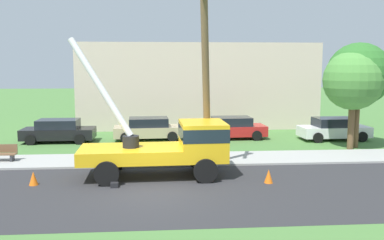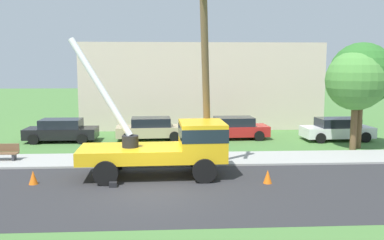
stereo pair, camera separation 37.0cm
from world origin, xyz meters
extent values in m
plane|color=#477538|center=(0.00, 12.00, 0.00)|extent=(120.00, 120.00, 0.00)
cube|color=#2B2B2D|center=(0.00, 0.00, 0.00)|extent=(80.00, 7.57, 0.01)
cube|color=#9E9E99|center=(0.00, 5.23, 0.05)|extent=(80.00, 2.89, 0.10)
cube|color=gold|center=(-1.08, 2.15, 1.02)|extent=(4.38, 2.55, 0.55)
cube|color=gold|center=(2.02, 2.26, 1.55)|extent=(1.98, 2.47, 1.60)
cube|color=#19232D|center=(2.02, 2.26, 1.90)|extent=(2.00, 2.49, 0.56)
cylinder|color=black|center=(-1.06, 2.15, 1.55)|extent=(0.70, 0.70, 0.50)
cylinder|color=silver|center=(-2.36, 2.76, 3.85)|extent=(2.93, 1.56, 4.26)
cube|color=black|center=(-1.63, 0.68, 0.10)|extent=(0.31, 0.31, 0.20)
cube|color=black|center=(-1.73, 3.58, 0.10)|extent=(0.31, 0.31, 0.20)
cylinder|color=black|center=(2.02, 1.06, 0.50)|extent=(1.00, 0.30, 1.00)
cylinder|color=black|center=(1.93, 3.46, 0.50)|extent=(1.00, 0.30, 1.00)
cylinder|color=black|center=(-1.95, 0.92, 0.50)|extent=(1.00, 0.30, 1.00)
cylinder|color=black|center=(-2.03, 3.32, 0.50)|extent=(1.00, 0.30, 1.00)
cylinder|color=brown|center=(2.23, 3.09, 4.40)|extent=(0.84, 2.25, 8.86)
cone|color=orange|center=(4.58, 0.82, 0.28)|extent=(0.36, 0.36, 0.56)
cone|color=orange|center=(-4.89, 1.24, 0.28)|extent=(0.36, 0.36, 0.56)
cube|color=black|center=(-6.13, 10.78, 0.55)|extent=(4.41, 1.81, 0.65)
cube|color=black|center=(-6.13, 10.78, 1.15)|extent=(2.47, 1.66, 0.55)
cylinder|color=black|center=(-4.68, 9.88, 0.32)|extent=(0.64, 0.22, 0.64)
cylinder|color=black|center=(-4.68, 11.68, 0.32)|extent=(0.64, 0.22, 0.64)
cylinder|color=black|center=(-7.59, 9.89, 0.32)|extent=(0.64, 0.22, 0.64)
cylinder|color=black|center=(-7.58, 11.69, 0.32)|extent=(0.64, 0.22, 0.64)
cube|color=tan|center=(-0.55, 11.20, 0.55)|extent=(4.49, 2.03, 0.65)
cube|color=black|center=(-0.55, 11.20, 1.15)|extent=(2.55, 1.78, 0.55)
cylinder|color=black|center=(0.95, 10.38, 0.32)|extent=(0.64, 0.22, 0.64)
cylinder|color=black|center=(0.85, 12.18, 0.32)|extent=(0.64, 0.22, 0.64)
cylinder|color=black|center=(-1.95, 10.23, 0.32)|extent=(0.64, 0.22, 0.64)
cylinder|color=black|center=(-2.05, 12.02, 0.32)|extent=(0.64, 0.22, 0.64)
cube|color=#B21E1E|center=(4.82, 11.16, 0.55)|extent=(4.49, 2.02, 0.65)
cube|color=black|center=(4.82, 11.16, 1.15)|extent=(2.55, 1.78, 0.55)
cylinder|color=black|center=(6.32, 10.34, 0.32)|extent=(0.64, 0.22, 0.64)
cylinder|color=black|center=(6.23, 12.14, 0.32)|extent=(0.64, 0.22, 0.64)
cylinder|color=black|center=(3.42, 10.19, 0.32)|extent=(0.64, 0.22, 0.64)
cylinder|color=black|center=(3.33, 11.99, 0.32)|extent=(0.64, 0.22, 0.64)
cube|color=silver|center=(11.32, 10.26, 0.55)|extent=(4.47, 1.98, 0.65)
cube|color=black|center=(11.32, 10.26, 1.15)|extent=(2.53, 1.76, 0.55)
cylinder|color=black|center=(12.81, 9.42, 0.32)|extent=(0.64, 0.22, 0.64)
cylinder|color=black|center=(12.73, 11.22, 0.32)|extent=(0.64, 0.22, 0.64)
cylinder|color=black|center=(9.91, 9.30, 0.32)|extent=(0.64, 0.22, 0.64)
cylinder|color=black|center=(9.83, 11.10, 0.32)|extent=(0.64, 0.22, 0.64)
cube|color=brown|center=(-7.67, 5.23, 0.45)|extent=(1.60, 0.44, 0.06)
cube|color=brown|center=(-7.67, 5.43, 0.70)|extent=(1.60, 0.06, 0.40)
cube|color=#333338|center=(-7.07, 5.23, 0.23)|extent=(0.10, 0.40, 0.45)
cylinder|color=brown|center=(11.03, 7.28, 1.84)|extent=(0.36, 0.36, 3.68)
sphere|color=#4C8C3D|center=(11.03, 7.28, 3.94)|extent=(3.36, 3.36, 3.36)
cylinder|color=brown|center=(11.50, 7.68, 1.98)|extent=(0.36, 0.36, 3.96)
sphere|color=#2D6B28|center=(11.50, 7.68, 4.24)|extent=(3.62, 3.62, 3.62)
cube|color=beige|center=(3.14, 17.72, 3.20)|extent=(18.00, 6.00, 6.40)
camera|label=1|loc=(0.19, -15.43, 4.78)|focal=39.05mm
camera|label=2|loc=(0.56, -15.45, 4.78)|focal=39.05mm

